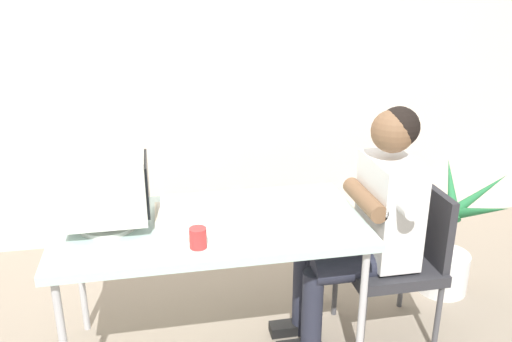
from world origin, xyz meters
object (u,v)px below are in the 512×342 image
Objects in this scene: desk at (211,231)px; potted_plant at (446,244)px; person_seated at (370,218)px; desk_mug at (198,237)px; keyboard at (173,220)px; office_chair at (400,253)px; crt_monitor at (105,188)px.

potted_plant reaches higher than desk.
desk_mug is (-0.90, -0.21, 0.09)m from person_seated.
keyboard reaches higher than desk.
office_chair is 0.29m from person_seated.
person_seated is (0.82, -0.03, 0.01)m from desk.
potted_plant is at bearing 7.40° from crt_monitor.
keyboard is 1.75m from potted_plant.
crt_monitor is at bearing 176.59° from keyboard.
desk_mug is (-1.57, -0.54, 0.48)m from potted_plant.
desk is 0.54m from crt_monitor.
office_chair is (1.01, -0.03, -0.22)m from desk.
desk is 1.03m from office_chair.
desk is at bearing -8.22° from keyboard.
keyboard is 1.22m from office_chair.
keyboard is 0.29m from desk_mug.
keyboard is 4.57× the size of desk_mug.
crt_monitor is 1.33m from person_seated.
desk_mug is (-0.08, -0.24, 0.10)m from desk.
office_chair is at bearing -145.57° from potted_plant.
person_seated is (1.00, -0.05, -0.06)m from keyboard.
crt_monitor reaches higher than desk_mug.
keyboard is at bearing 177.38° from office_chair.
crt_monitor is 0.30× the size of person_seated.
desk is 1.84× the size of potted_plant.
crt_monitor is 1.56m from office_chair.
desk is 1.74× the size of office_chair.
desk is 1.15× the size of person_seated.
crt_monitor is 4.21× the size of desk_mug.
potted_plant is at bearing 34.43° from office_chair.
person_seated is 0.84m from potted_plant.
person_seated is 0.93m from desk_mug.
office_chair is at bearing 11.06° from desk_mug.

